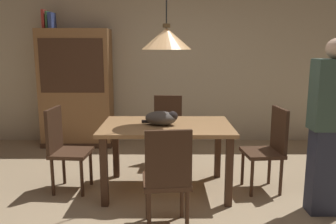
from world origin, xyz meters
The scene contains 14 objects.
ground centered at (0.00, 0.00, 0.00)m, with size 10.00×10.00×0.00m, color tan.
back_wall centered at (0.00, 2.65, 1.45)m, with size 6.40×0.10×2.90m, color beige.
dining_table centered at (0.00, 0.52, 0.65)m, with size 1.40×0.90×0.75m.
chair_right_side centered at (1.13, 0.53, 0.51)m, with size 0.44×0.44×0.93m.
chair_near_front centered at (0.01, -0.35, 0.51)m, with size 0.44×0.44×0.93m.
chair_far_back centered at (0.01, 1.40, 0.51)m, with size 0.43×0.43×0.93m.
chair_left_side centered at (-1.13, 0.53, 0.51)m, with size 0.43×0.43×0.93m.
cat_sleeping centered at (-0.05, 0.50, 0.83)m, with size 0.40×0.29×0.16m.
pendant_lamp centered at (0.00, 0.52, 1.66)m, with size 0.52×0.52×1.30m.
hutch_bookcase centered at (-1.44, 2.32, 0.89)m, with size 1.12×0.45×1.85m.
book_red_tall centered at (-1.87, 2.32, 1.99)m, with size 0.04×0.22×0.28m, color #B73833.
book_green_slim centered at (-1.82, 2.32, 1.98)m, with size 0.03×0.20×0.26m, color #427A4C.
book_blue_wide centered at (-1.76, 2.32, 1.97)m, with size 0.06×0.24×0.24m, color #384C93.
person_standing centered at (1.51, 0.00, 0.83)m, with size 0.36×0.22×1.66m.
Camera 1 is at (0.02, -3.07, 1.58)m, focal length 36.46 mm.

